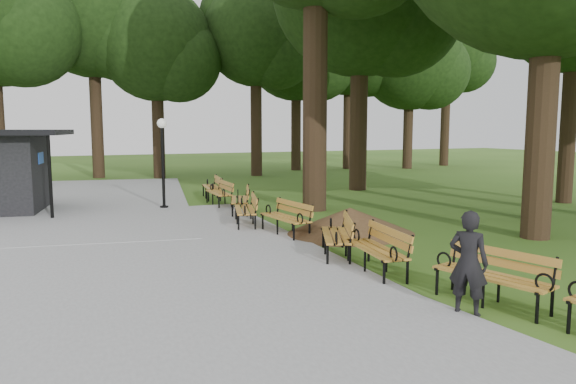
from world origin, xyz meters
name	(u,v)px	position (x,y,z in m)	size (l,w,h in m)	color
ground	(419,292)	(0.00, 0.00, 0.00)	(100.00, 100.00, 0.00)	#355F1B
path	(144,272)	(-4.00, 3.00, 0.03)	(12.00, 38.00, 0.06)	gray
person	(468,263)	(-0.04, -1.15, 0.77)	(0.56, 0.37, 1.53)	black
lamp_post	(162,144)	(-2.12, 10.90, 2.18)	(0.32, 0.32, 3.02)	black
dirt_mound	(350,221)	(1.40, 4.64, 0.34)	(2.91, 2.91, 0.69)	#47301C
bench_2	(492,277)	(0.58, -0.98, 0.44)	(1.90, 0.64, 0.88)	#B97F2A
bench_3	(376,250)	(-0.01, 1.28, 0.44)	(1.90, 0.64, 0.88)	#B97F2A
bench_4	(336,236)	(-0.07, 2.72, 0.44)	(1.90, 0.64, 0.88)	#B97F2A
bench_5	(285,218)	(-0.16, 5.19, 0.44)	(1.90, 0.64, 0.88)	#B97F2A
bench_6	(245,210)	(-0.64, 6.87, 0.44)	(1.90, 0.64, 0.88)	#B97F2A
bench_7	(240,200)	(-0.11, 8.92, 0.44)	(1.90, 0.64, 0.88)	#B97F2A
bench_8	(219,193)	(-0.21, 10.91, 0.44)	(1.90, 0.64, 0.88)	#B97F2A
bench_9	(211,187)	(0.07, 12.84, 0.44)	(1.90, 0.64, 0.88)	#B97F2A
tree_backdrop	(267,36)	(6.43, 22.95, 8.10)	(35.89, 10.14, 16.20)	black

